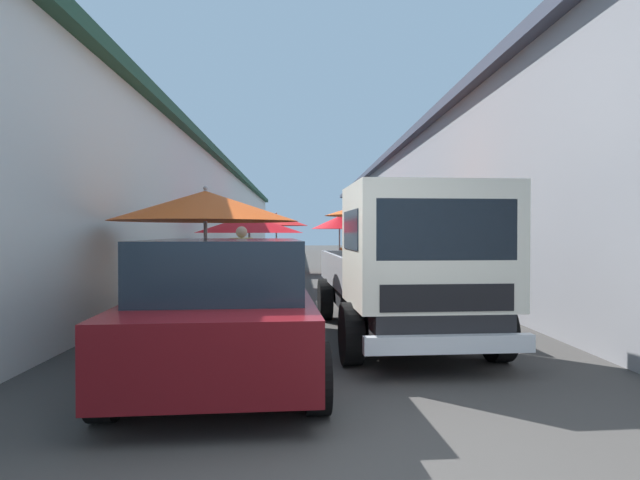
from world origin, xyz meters
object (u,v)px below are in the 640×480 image
Objects in this scene: vendor_by_crates at (242,262)px; fruit_stall_far_right at (204,219)px; fruit_stall_near_left at (250,229)px; delivery_truck at (410,270)px; fruit_stall_near_right at (340,228)px; hatchback_car at (227,306)px; fruit_stall_mid_lane at (276,226)px; fruit_stall_far_left at (381,224)px; plastic_stool at (347,273)px.

fruit_stall_far_right is at bearing 171.20° from vendor_by_crates.
fruit_stall_far_right is 5.71m from fruit_stall_near_left.
fruit_stall_near_left is 7.59m from delivery_truck.
fruit_stall_near_right reaches higher than hatchback_car.
fruit_stall_far_right is at bearing 16.20° from hatchback_car.
hatchback_car is (-13.47, -0.11, -1.03)m from fruit_stall_mid_lane.
fruit_stall_near_left is at bearing 45.20° from fruit_stall_far_left.
hatchback_car is at bearing 115.74° from delivery_truck.
delivery_truck is 4.32m from vendor_by_crates.
fruit_stall_near_right is 0.96× the size of fruit_stall_far_left.
fruit_stall_near_right is 4.55m from plastic_stool.
vendor_by_crates is 5.68m from plastic_stool.
fruit_stall_mid_lane is at bearing 0.46° from hatchback_car.
fruit_stall_near_left is (5.71, -0.13, -0.11)m from fruit_stall_far_right.
hatchback_car is at bearing 167.25° from plastic_stool.
fruit_stall_mid_lane is at bearing -1.65° from vendor_by_crates.
plastic_stool is (-3.88, -2.28, -1.44)m from fruit_stall_mid_lane.
fruit_stall_near_left is at bearing 118.50° from plastic_stool.
plastic_stool is (8.52, 0.04, -0.71)m from delivery_truck.
fruit_stall_near_left is at bearing 3.21° from vendor_by_crates.
delivery_truck is at bearing -114.57° from fruit_stall_far_right.
hatchback_car is 0.80× the size of delivery_truck.
fruit_stall_near_right is 6.50m from fruit_stall_near_left.
vendor_by_crates is 3.79× the size of plastic_stool.
fruit_stall_far_left reaches higher than fruit_stall_far_right.
fruit_stall_far_right is 2.69m from hatchback_car.
fruit_stall_mid_lane is at bearing 100.75° from fruit_stall_near_right.
vendor_by_crates is at bearing -8.80° from fruit_stall_far_right.
fruit_stall_near_right is at bearing -9.41° from hatchback_car.
fruit_stall_far_left is at bearing -162.89° from fruit_stall_mid_lane.
vendor_by_crates is (-8.93, 0.26, -0.81)m from fruit_stall_mid_lane.
vendor_by_crates reaches higher than plastic_stool.
fruit_stall_mid_lane is (8.39, 2.58, 0.05)m from fruit_stall_far_left.
hatchback_car is at bearing -175.40° from vendor_by_crates.
fruit_stall_far_left is 4.08m from delivery_truck.
fruit_stall_far_left is at bearing -176.13° from plastic_stool.
fruit_stall_near_left is 3.37m from plastic_stool.
fruit_stall_near_left reaches higher than vendor_by_crates.
plastic_stool is at bearing -21.73° from fruit_stall_far_right.
plastic_stool is (9.59, -2.17, -0.41)m from hatchback_car.
vendor_by_crates is at bearing 164.12° from fruit_stall_near_right.
delivery_truck is 11.49× the size of plastic_stool.
fruit_stall_near_left reaches higher than plastic_stool.
fruit_stall_near_right is 1.36× the size of vendor_by_crates.
fruit_stall_near_left is 8.17m from hatchback_car.
delivery_truck is (-1.33, -2.91, -0.70)m from fruit_stall_far_right.
fruit_stall_far_right reaches higher than delivery_truck.
fruit_stall_mid_lane is at bearing 30.37° from plastic_stool.
fruit_stall_far_right is 7.87m from plastic_stool.
fruit_stall_far_left is (-8.84, -0.17, 0.02)m from fruit_stall_near_right.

